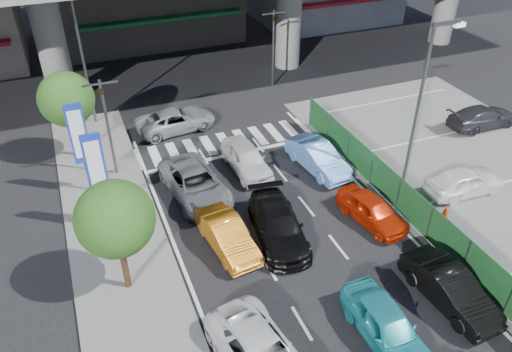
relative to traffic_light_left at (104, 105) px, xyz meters
name	(u,v)px	position (x,y,z in m)	size (l,w,h in m)	color
ground	(341,310)	(6.20, -12.00, -3.94)	(120.00, 120.00, 0.00)	black
sidewalk_left	(129,286)	(-0.80, -8.00, -3.88)	(4.00, 30.00, 0.12)	slate
fence_run	(445,238)	(11.50, -11.00, -3.04)	(0.16, 22.00, 1.80)	#1E5727
traffic_light_left	(104,105)	(0.00, 0.00, 0.00)	(1.60, 1.24, 5.20)	#595B60
traffic_light_right	(273,30)	(11.70, 7.00, 0.00)	(1.60, 1.24, 5.20)	#595B60
street_lamp_right	(424,94)	(13.37, -6.00, 0.83)	(1.65, 0.22, 8.00)	#595B60
street_lamp_left	(84,46)	(-0.13, 6.00, 0.83)	(1.65, 0.22, 8.00)	#595B60
signboard_near	(96,169)	(-1.00, -4.01, -0.87)	(0.80, 0.14, 4.70)	#595B60
signboard_far	(79,137)	(-1.40, -1.01, -0.87)	(0.80, 0.14, 4.70)	#595B60
tree_near	(115,219)	(-0.80, -8.00, -0.55)	(2.80, 2.80, 4.80)	#382314
tree_far	(66,99)	(-1.60, 2.50, -0.55)	(2.80, 2.80, 4.80)	#382314
taxi_teal_mid	(386,325)	(6.94, -13.64, -3.25)	(1.63, 4.05, 1.38)	teal
hatch_black_mid_right	(450,289)	(10.06, -13.10, -3.26)	(1.44, 4.13, 1.36)	black
taxi_orange_left	(227,235)	(3.46, -7.24, -3.29)	(1.36, 3.91, 1.29)	#C87216
sedan_black_mid	(278,225)	(5.67, -7.49, -3.26)	(1.91, 4.69, 1.36)	black
taxi_orange_right	(372,210)	(9.99, -8.02, -3.32)	(1.47, 3.64, 1.24)	red
wagon_silver_front_left	(195,184)	(3.26, -3.23, -3.25)	(2.29, 4.97, 1.38)	gray
sedan_white_front_mid	(246,159)	(6.31, -2.08, -3.25)	(1.63, 4.05, 1.38)	silver
kei_truck_front_right	(318,157)	(9.75, -3.32, -3.25)	(1.46, 4.19, 1.38)	#639AEE
crossing_wagon_silver	(176,120)	(4.02, 3.44, -3.30)	(2.12, 4.60, 1.28)	#9B9EA2
parked_sedan_white	(465,181)	(15.23, -7.89, -3.21)	(1.57, 3.90, 1.33)	white
parked_sedan_dgrey	(482,117)	(20.79, -2.99, -3.24)	(1.77, 4.35, 1.26)	#2E2C32
traffic_cone	(445,212)	(13.13, -9.15, -3.51)	(0.38, 0.38, 0.73)	red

